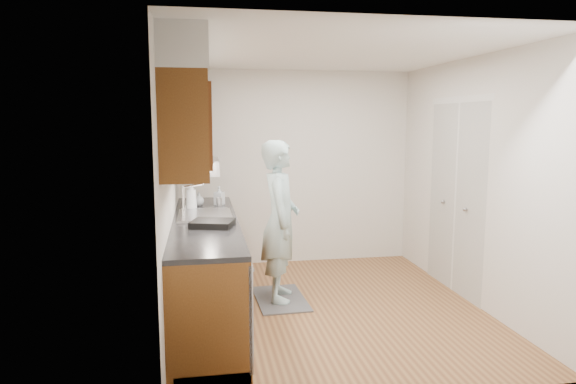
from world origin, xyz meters
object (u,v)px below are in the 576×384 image
(person, at_px, (280,210))
(soap_bottle_b, at_px, (219,195))
(steel_can, at_px, (219,202))
(soap_bottle_a, at_px, (191,196))
(dish_rack, at_px, (213,223))
(soap_bottle_c, at_px, (199,199))

(person, xyz_separation_m, soap_bottle_b, (-0.60, 0.53, 0.09))
(person, xyz_separation_m, steel_can, (-0.61, 0.34, 0.04))
(soap_bottle_b, distance_m, steel_can, 0.19)
(soap_bottle_a, xyz_separation_m, soap_bottle_b, (0.30, 0.30, -0.05))
(dish_rack, bearing_deg, steel_can, 100.67)
(soap_bottle_a, relative_size, dish_rack, 0.84)
(soap_bottle_b, bearing_deg, soap_bottle_a, -135.07)
(steel_can, distance_m, dish_rack, 0.99)
(person, relative_size, soap_bottle_a, 6.27)
(soap_bottle_a, bearing_deg, person, -14.72)
(person, distance_m, soap_bottle_a, 0.94)
(person, xyz_separation_m, soap_bottle_c, (-0.82, 0.51, 0.06))
(steel_can, bearing_deg, person, -29.58)
(person, relative_size, soap_bottle_b, 8.97)
(soap_bottle_b, xyz_separation_m, dish_rack, (-0.10, -1.18, -0.08))
(person, bearing_deg, soap_bottle_b, 57.61)
(person, height_order, soap_bottle_b, person)
(person, relative_size, steel_can, 17.17)
(person, height_order, dish_rack, person)
(soap_bottle_c, distance_m, steel_can, 0.27)
(person, distance_m, soap_bottle_b, 0.81)
(soap_bottle_a, relative_size, soap_bottle_b, 1.43)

